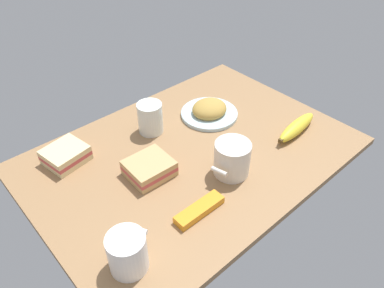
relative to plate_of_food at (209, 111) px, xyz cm
name	(u,v)px	position (x,y,z in cm)	size (l,w,h in cm)	color
tabletop	(192,155)	(-16.44, -9.95, -2.78)	(90.00, 64.00, 2.00)	#936D47
plate_of_food	(209,111)	(0.00, 0.00, 0.00)	(18.32, 18.32, 5.28)	silver
coffee_mug_black	(127,252)	(-50.68, -28.50, 2.96)	(10.38, 8.74, 9.20)	white
coffee_mug_milky	(232,158)	(-14.13, -23.05, 3.14)	(12.18, 9.56, 9.55)	silver
sandwich_main	(149,168)	(-30.93, -9.16, 0.42)	(11.86, 10.75, 4.40)	tan
sandwich_side	(66,155)	(-44.92, 10.47, 0.42)	(12.22, 11.34, 4.40)	beige
glass_of_milk	(150,119)	(-19.00, 5.96, 2.65)	(7.54, 7.54, 9.63)	silver
banana	(297,127)	(13.25, -24.31, 0.26)	(18.88, 5.82, 4.08)	yellow
snack_bar	(199,210)	(-30.04, -27.74, -0.78)	(13.45, 3.71, 2.00)	orange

